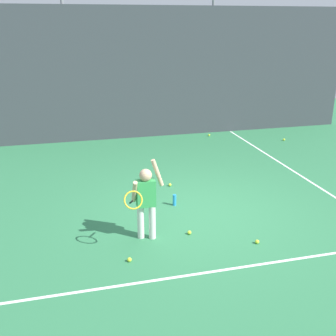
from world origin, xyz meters
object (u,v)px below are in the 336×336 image
object	(u,v)px
water_bottle	(175,200)
tennis_ball_3	(284,140)
tennis_ball_6	(170,185)
tennis_player	(145,198)
tennis_ball_1	(189,232)
tennis_ball_0	(209,135)
tennis_ball_5	(129,260)
tennis_ball_4	(257,242)

from	to	relation	value
water_bottle	tennis_ball_3	size ratio (longest dim) A/B	3.33
water_bottle	tennis_ball_6	distance (m)	0.99
tennis_player	tennis_ball_6	world-z (taller)	tennis_player
tennis_player	tennis_ball_1	world-z (taller)	tennis_player
tennis_ball_0	tennis_ball_1	xyz separation A→B (m)	(-2.46, -5.85, 0.00)
tennis_ball_0	tennis_ball_5	xyz separation A→B (m)	(-3.57, -6.42, 0.00)
tennis_ball_0	tennis_ball_3	bearing A→B (deg)	-27.63
tennis_ball_0	tennis_ball_5	bearing A→B (deg)	-119.08
tennis_ball_0	tennis_ball_3	size ratio (longest dim) A/B	1.00
water_bottle	tennis_ball_4	size ratio (longest dim) A/B	3.33
tennis_ball_1	tennis_ball_6	size ratio (longest dim) A/B	1.00
tennis_ball_0	tennis_ball_6	bearing A→B (deg)	-121.14
tennis_ball_1	tennis_ball_6	distance (m)	2.16
tennis_ball_0	tennis_ball_1	bearing A→B (deg)	-112.81
tennis_ball_0	tennis_ball_6	size ratio (longest dim) A/B	1.00
tennis_player	tennis_ball_1	distance (m)	1.01
water_bottle	tennis_ball_6	xyz separation A→B (m)	(0.16, 0.97, -0.08)
water_bottle	tennis_ball_3	xyz separation A→B (m)	(4.40, 3.62, -0.08)
tennis_ball_6	tennis_ball_4	bearing A→B (deg)	-74.76
tennis_player	tennis_ball_0	size ratio (longest dim) A/B	20.46
tennis_ball_1	tennis_ball_6	bearing A→B (deg)	84.01
tennis_ball_4	tennis_ball_6	world-z (taller)	same
tennis_ball_4	tennis_ball_5	size ratio (longest dim) A/B	1.00
water_bottle	tennis_ball_3	world-z (taller)	water_bottle
water_bottle	tennis_ball_6	bearing A→B (deg)	80.49
tennis_player	water_bottle	xyz separation A→B (m)	(0.79, 1.13, -0.62)
tennis_ball_6	tennis_ball_5	bearing A→B (deg)	-116.14
tennis_player	tennis_ball_3	world-z (taller)	tennis_player
tennis_ball_5	tennis_ball_6	size ratio (longest dim) A/B	1.00
tennis_ball_4	tennis_ball_3	bearing A→B (deg)	56.93
tennis_ball_4	tennis_ball_6	bearing A→B (deg)	105.24
tennis_player	tennis_ball_4	size ratio (longest dim) A/B	20.46
water_bottle	tennis_ball_0	world-z (taller)	water_bottle
tennis_player	tennis_ball_0	world-z (taller)	tennis_player
tennis_ball_1	tennis_ball_5	size ratio (longest dim) A/B	1.00
tennis_ball_0	tennis_ball_6	world-z (taller)	same
tennis_player	tennis_ball_0	bearing A→B (deg)	61.32
tennis_ball_1	tennis_ball_3	xyz separation A→B (m)	(4.46, 4.80, 0.00)
tennis_player	tennis_ball_4	distance (m)	1.93
tennis_ball_1	tennis_ball_6	xyz separation A→B (m)	(0.23, 2.15, 0.00)
water_bottle	tennis_ball_0	xyz separation A→B (m)	(2.40, 4.67, -0.08)
tennis_ball_3	tennis_ball_4	bearing A→B (deg)	-123.07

